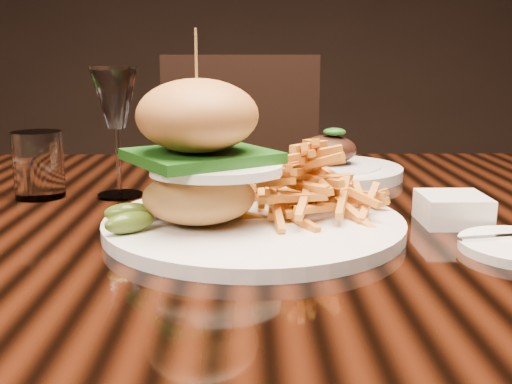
{
  "coord_description": "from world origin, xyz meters",
  "views": [
    {
      "loc": [
        -0.01,
        -0.77,
        0.95
      ],
      "look_at": [
        -0.01,
        -0.16,
        0.81
      ],
      "focal_mm": 42.0,
      "sensor_mm": 36.0,
      "label": 1
    }
  ],
  "objects_px": {
    "dining_table": "(259,263)",
    "burger_plate": "(250,179)",
    "far_dish": "(327,167)",
    "wine_glass": "(115,102)",
    "chair_far": "(242,202)"
  },
  "relations": [
    {
      "from": "burger_plate",
      "to": "wine_glass",
      "type": "height_order",
      "value": "burger_plate"
    },
    {
      "from": "chair_far",
      "to": "burger_plate",
      "type": "bearing_deg",
      "value": -90.88
    },
    {
      "from": "dining_table",
      "to": "burger_plate",
      "type": "height_order",
      "value": "burger_plate"
    },
    {
      "from": "burger_plate",
      "to": "wine_glass",
      "type": "bearing_deg",
      "value": 116.91
    },
    {
      "from": "dining_table",
      "to": "burger_plate",
      "type": "relative_size",
      "value": 4.64
    },
    {
      "from": "far_dish",
      "to": "dining_table",
      "type": "bearing_deg",
      "value": -119.01
    },
    {
      "from": "wine_glass",
      "to": "chair_far",
      "type": "distance_m",
      "value": 0.9
    },
    {
      "from": "far_dish",
      "to": "wine_glass",
      "type": "bearing_deg",
      "value": -156.22
    },
    {
      "from": "burger_plate",
      "to": "wine_glass",
      "type": "xyz_separation_m",
      "value": [
        -0.19,
        0.17,
        0.07
      ]
    },
    {
      "from": "burger_plate",
      "to": "dining_table",
      "type": "bearing_deg",
      "value": 62.94
    },
    {
      "from": "far_dish",
      "to": "burger_plate",
      "type": "bearing_deg",
      "value": -112.56
    },
    {
      "from": "dining_table",
      "to": "burger_plate",
      "type": "bearing_deg",
      "value": -96.88
    },
    {
      "from": "burger_plate",
      "to": "far_dish",
      "type": "height_order",
      "value": "burger_plate"
    },
    {
      "from": "dining_table",
      "to": "far_dish",
      "type": "relative_size",
      "value": 6.48
    },
    {
      "from": "dining_table",
      "to": "chair_far",
      "type": "bearing_deg",
      "value": 92.05
    }
  ]
}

